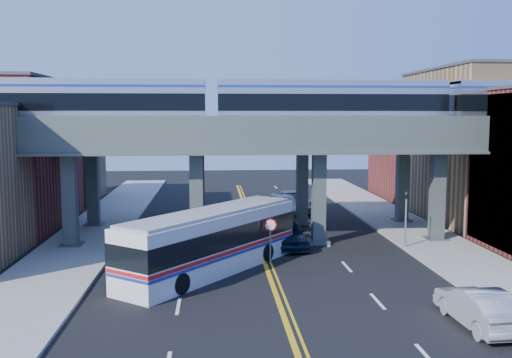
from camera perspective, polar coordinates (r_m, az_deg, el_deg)
ground at (r=29.96m, az=1.44°, el=-9.94°), size 120.00×120.00×0.00m
sidewalk_west at (r=40.42m, az=-16.60°, el=-5.81°), size 5.00×70.00×0.16m
sidewalk_east at (r=42.05m, az=15.87°, el=-5.33°), size 5.00×70.00×0.16m
building_west_b at (r=47.34m, az=-23.57°, el=2.29°), size 8.00×14.00×11.00m
building_west_c at (r=59.84m, az=-19.44°, el=1.74°), size 8.00×10.00×8.00m
building_east_b at (r=49.55m, az=21.30°, el=3.12°), size 8.00×14.00×12.00m
building_east_c at (r=61.59m, az=16.02°, el=2.44°), size 8.00×10.00×9.00m
mural_panel at (r=37.18m, az=23.71°, el=0.17°), size 0.10×9.50×9.50m
elevated_viaduct_near at (r=36.78m, az=0.21°, el=3.33°), size 52.00×3.60×7.40m
elevated_viaduct_far at (r=43.75m, az=-0.52°, el=3.80°), size 52.00×3.60×7.40m
transit_train at (r=37.41m, az=7.48°, el=7.49°), size 45.28×2.84×3.30m
stop_sign at (r=32.46m, az=1.44°, el=-5.47°), size 0.76×0.09×2.63m
traffic_signal at (r=37.18m, az=14.77°, el=-3.32°), size 0.15×0.18×4.10m
transit_bus at (r=30.97m, az=-4.42°, el=-6.26°), size 9.90×11.49×3.21m
car_lane_a at (r=36.81m, az=3.12°, el=-5.44°), size 2.37×5.36×1.79m
car_lane_b at (r=42.77m, az=2.47°, el=-4.01°), size 1.95×4.55×1.46m
car_lane_c at (r=50.65m, az=3.63°, el=-2.23°), size 3.61×6.61×1.76m
car_lane_d at (r=48.19m, az=2.90°, el=-2.70°), size 2.93×6.01×1.68m
car_parked_curb at (r=24.97m, az=21.36°, el=-11.81°), size 1.90×4.93×1.60m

